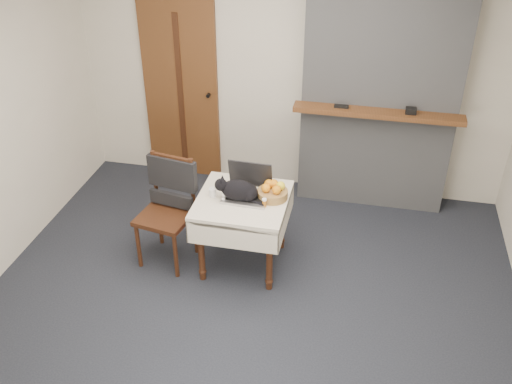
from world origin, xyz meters
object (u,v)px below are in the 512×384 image
laptop (248,188)px  cream_jar (213,192)px  fruit_basket (273,192)px  chair (169,195)px  side_table (243,209)px  door (181,91)px  pill_bottle (264,203)px  cat (239,191)px

laptop → cream_jar: 0.31m
fruit_basket → chair: bearing=-175.9°
side_table → cream_jar: size_ratio=10.29×
door → laptop: (1.07, -1.43, -0.23)m
pill_bottle → fruit_basket: size_ratio=0.30×
fruit_basket → laptop: bearing=-178.9°
cat → chair: bearing=171.7°
laptop → chair: size_ratio=0.39×
cream_jar → pill_bottle: (0.47, -0.07, 0.00)m
fruit_basket → chair: (-0.92, -0.07, -0.12)m
door → cream_jar: bearing=-62.9°
side_table → pill_bottle: pill_bottle is taller
cream_jar → chair: (-0.41, 0.02, -0.10)m
side_table → laptop: (0.03, 0.07, 0.18)m
pill_bottle → chair: 0.89m
cat → cream_jar: 0.25m
cream_jar → pill_bottle: size_ratio=0.95×
door → side_table: bearing=-55.3°
cream_jar → fruit_basket: bearing=9.7°
door → chair: bearing=-76.2°
laptop → cream_jar: laptop is taller
chair → laptop: bearing=15.1°
laptop → fruit_basket: 0.22m
side_table → pill_bottle: 0.27m
door → chair: (0.37, -1.49, -0.36)m
cat → cream_jar: size_ratio=5.97×
chair → cream_jar: bearing=7.0°
laptop → fruit_basket: laptop is taller
laptop → door: bearing=128.5°
cat → pill_bottle: cat is taller
door → laptop: size_ratio=5.05×
pill_bottle → cat: bearing=165.3°
door → laptop: 1.80m
laptop → pill_bottle: laptop is taller
pill_bottle → fruit_basket: fruit_basket is taller
cat → fruit_basket: bearing=14.1°
chair → cat: bearing=7.3°
side_table → pill_bottle: size_ratio=9.80×
side_table → chair: (-0.67, 0.00, 0.05)m
laptop → pill_bottle: 0.24m
cream_jar → pill_bottle: pill_bottle is taller
pill_bottle → fruit_basket: bearing=75.1°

